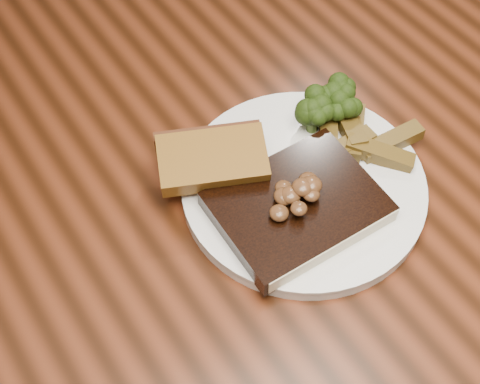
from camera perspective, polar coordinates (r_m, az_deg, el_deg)
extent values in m
cube|color=#532310|center=(0.71, -2.00, -1.94)|extent=(1.60, 0.90, 0.04)
cylinder|color=black|center=(1.51, 14.42, 13.12)|extent=(0.07, 0.07, 0.71)
cylinder|color=black|center=(1.50, -14.88, 5.22)|extent=(0.04, 0.04, 0.44)
cylinder|color=white|center=(0.70, 5.41, 0.38)|extent=(0.30, 0.30, 0.01)
cube|color=black|center=(0.66, 4.88, -1.27)|extent=(0.16, 0.12, 0.02)
cube|color=beige|center=(0.65, 7.75, -4.71)|extent=(0.15, 0.02, 0.02)
cube|color=#855E18|center=(0.69, -2.30, 1.75)|extent=(0.12, 0.10, 0.02)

